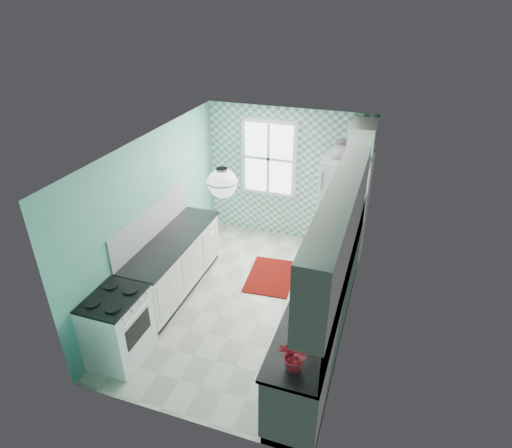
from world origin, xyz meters
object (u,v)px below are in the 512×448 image
(ceiling_light, at_px, (222,183))
(potted_plant, at_px, (296,357))
(stove, at_px, (118,326))
(microwave, at_px, (349,151))
(fridge, at_px, (343,209))
(fruit_bowl, at_px, (304,339))
(sink, at_px, (337,244))

(ceiling_light, distance_m, potted_plant, 2.05)
(stove, distance_m, microwave, 4.35)
(ceiling_light, bearing_deg, stove, -147.25)
(fridge, distance_m, fruit_bowl, 3.34)
(potted_plant, bearing_deg, sink, 89.91)
(fruit_bowl, bearing_deg, ceiling_light, 148.71)
(stove, bearing_deg, ceiling_light, 34.69)
(fruit_bowl, bearing_deg, sink, 89.90)
(stove, bearing_deg, potted_plant, -6.80)
(sink, bearing_deg, stove, -137.61)
(sink, relative_size, fruit_bowl, 2.10)
(sink, bearing_deg, ceiling_light, -130.38)
(ceiling_light, distance_m, microwave, 2.86)
(stove, height_order, microwave, microwave)
(fridge, bearing_deg, fruit_bowl, -84.64)
(fruit_bowl, height_order, potted_plant, potted_plant)
(potted_plant, height_order, microwave, microwave)
(ceiling_light, relative_size, microwave, 0.76)
(ceiling_light, height_order, sink, ceiling_light)
(stove, xyz_separation_m, potted_plant, (2.40, -0.37, 0.62))
(stove, bearing_deg, fruit_bowl, 2.94)
(fruit_bowl, distance_m, microwave, 3.49)
(stove, bearing_deg, sink, 44.09)
(sink, xyz_separation_m, fruit_bowl, (-0.00, -2.13, 0.04))
(sink, bearing_deg, fridge, 94.71)
(stove, height_order, sink, sink)
(fruit_bowl, relative_size, microwave, 0.55)
(sink, height_order, potted_plant, sink)
(sink, height_order, fruit_bowl, sink)
(fridge, distance_m, potted_plant, 3.75)
(potted_plant, relative_size, microwave, 0.75)
(microwave, bearing_deg, fruit_bowl, 93.55)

